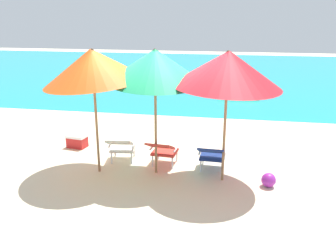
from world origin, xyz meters
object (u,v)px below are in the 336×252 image
at_px(lounge_chair_left, 121,146).
at_px(beach_ball, 269,180).
at_px(beach_umbrella_right, 228,69).
at_px(beach_umbrella_center, 155,65).
at_px(lounge_chair_center, 163,149).
at_px(beach_umbrella_left, 93,66).
at_px(cooler_box, 77,141).
at_px(swim_buoy, 238,97).
at_px(lounge_chair_right, 212,154).

distance_m(lounge_chair_left, beach_ball, 3.16).
bearing_deg(beach_umbrella_right, beach_umbrella_center, 175.21).
height_order(lounge_chair_center, beach_umbrella_right, beach_umbrella_right).
bearing_deg(beach_umbrella_left, cooler_box, 129.31).
relative_size(swim_buoy, lounge_chair_right, 1.79).
bearing_deg(beach_ball, lounge_chair_right, 156.87).
height_order(swim_buoy, beach_umbrella_left, beach_umbrella_left).
xyz_separation_m(lounge_chair_right, beach_ball, (1.11, -0.48, -0.27)).
height_order(swim_buoy, beach_umbrella_center, beach_umbrella_center).
bearing_deg(lounge_chair_left, beach_ball, -11.06).
distance_m(lounge_chair_left, cooler_box, 1.59).
xyz_separation_m(beach_umbrella_left, beach_ball, (3.43, -0.11, -2.07)).
height_order(lounge_chair_left, beach_umbrella_left, beach_umbrella_left).
relative_size(swim_buoy, beach_umbrella_right, 0.58).
distance_m(lounge_chair_center, beach_ball, 2.25).
bearing_deg(lounge_chair_center, cooler_box, 160.62).
bearing_deg(lounge_chair_center, lounge_chair_left, 177.20).
bearing_deg(lounge_chair_center, beach_umbrella_left, -160.39).
relative_size(swim_buoy, cooler_box, 3.10).
xyz_separation_m(lounge_chair_center, beach_umbrella_right, (1.28, -0.42, 1.81)).
xyz_separation_m(swim_buoy, beach_umbrella_left, (-2.94, -7.19, 2.11)).
height_order(swim_buoy, lounge_chair_center, lounge_chair_center).
relative_size(beach_ball, cooler_box, 0.54).
height_order(lounge_chair_right, cooler_box, lounge_chair_right).
distance_m(lounge_chair_center, lounge_chair_right, 1.05).
bearing_deg(beach_umbrella_right, lounge_chair_left, 168.07).
xyz_separation_m(beach_umbrella_left, beach_umbrella_right, (2.56, 0.03, 0.01)).
bearing_deg(cooler_box, beach_umbrella_center, -26.72).
distance_m(lounge_chair_left, beach_umbrella_left, 1.91).
distance_m(beach_umbrella_right, beach_ball, 2.26).
height_order(beach_umbrella_center, beach_ball, beach_umbrella_center).
bearing_deg(beach_umbrella_center, beach_umbrella_left, -173.04).
distance_m(lounge_chair_right, beach_umbrella_center, 2.16).
relative_size(lounge_chair_center, beach_ball, 3.32).
height_order(lounge_chair_left, beach_ball, lounge_chair_left).
bearing_deg(beach_umbrella_center, cooler_box, 153.28).
bearing_deg(beach_ball, lounge_chair_center, 165.50).
xyz_separation_m(swim_buoy, beach_umbrella_right, (-0.38, -7.16, 2.12)).
xyz_separation_m(lounge_chair_center, cooler_box, (-2.31, 0.81, -0.24)).
bearing_deg(lounge_chair_right, lounge_chair_center, 175.47).
xyz_separation_m(lounge_chair_center, beach_umbrella_center, (-0.08, -0.31, 1.82)).
bearing_deg(beach_umbrella_center, lounge_chair_center, 74.86).
height_order(beach_umbrella_right, cooler_box, beach_umbrella_right).
distance_m(beach_umbrella_left, cooler_box, 2.62).
bearing_deg(beach_umbrella_left, beach_ball, -1.77).
xyz_separation_m(swim_buoy, lounge_chair_right, (-0.62, -6.82, 0.31)).
distance_m(swim_buoy, beach_umbrella_center, 7.57).
bearing_deg(beach_umbrella_left, swim_buoy, 67.79).
bearing_deg(beach_umbrella_left, lounge_chair_left, 55.64).
distance_m(beach_umbrella_center, beach_ball, 3.08).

